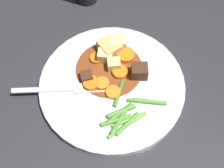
% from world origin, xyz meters
% --- Properties ---
extents(ground_plane, '(3.00, 3.00, 0.00)m').
position_xyz_m(ground_plane, '(0.00, 0.00, 0.00)').
color(ground_plane, '#2D2D33').
extents(dinner_plate, '(0.27, 0.27, 0.01)m').
position_xyz_m(dinner_plate, '(0.00, 0.00, 0.01)').
color(dinner_plate, white).
rests_on(dinner_plate, ground_plane).
extents(stew_sauce, '(0.13, 0.13, 0.00)m').
position_xyz_m(stew_sauce, '(0.03, -0.01, 0.01)').
color(stew_sauce, brown).
rests_on(stew_sauce, dinner_plate).
extents(carrot_slice_0, '(0.04, 0.04, 0.01)m').
position_xyz_m(carrot_slice_0, '(0.04, -0.05, 0.02)').
color(carrot_slice_0, orange).
rests_on(carrot_slice_0, dinner_plate).
extents(carrot_slice_1, '(0.04, 0.04, 0.01)m').
position_xyz_m(carrot_slice_1, '(-0.02, 0.01, 0.02)').
color(carrot_slice_1, orange).
rests_on(carrot_slice_1, dinner_plate).
extents(carrot_slice_2, '(0.04, 0.04, 0.01)m').
position_xyz_m(carrot_slice_2, '(0.01, 0.02, 0.02)').
color(carrot_slice_2, orange).
rests_on(carrot_slice_2, dinner_plate).
extents(carrot_slice_3, '(0.03, 0.03, 0.01)m').
position_xyz_m(carrot_slice_3, '(0.06, 0.00, 0.02)').
color(carrot_slice_3, orange).
rests_on(carrot_slice_3, dinner_plate).
extents(carrot_slice_4, '(0.04, 0.04, 0.01)m').
position_xyz_m(carrot_slice_4, '(0.01, -0.02, 0.02)').
color(carrot_slice_4, orange).
rests_on(carrot_slice_4, dinner_plate).
extents(carrot_slice_5, '(0.04, 0.04, 0.01)m').
position_xyz_m(carrot_slice_5, '(0.02, 0.03, 0.02)').
color(carrot_slice_5, orange).
rests_on(carrot_slice_5, dinner_plate).
extents(potato_chunk_0, '(0.04, 0.04, 0.03)m').
position_xyz_m(potato_chunk_0, '(0.07, -0.03, 0.03)').
color(potato_chunk_0, '#DBBC6B').
rests_on(potato_chunk_0, dinner_plate).
extents(potato_chunk_1, '(0.03, 0.03, 0.02)m').
position_xyz_m(potato_chunk_1, '(0.03, -0.02, 0.02)').
color(potato_chunk_1, '#EAD68C').
rests_on(potato_chunk_1, dinner_plate).
extents(potato_chunk_2, '(0.03, 0.04, 0.02)m').
position_xyz_m(potato_chunk_2, '(0.05, -0.02, 0.03)').
color(potato_chunk_2, '#EAD68C').
rests_on(potato_chunk_2, dinner_plate).
extents(potato_chunk_3, '(0.04, 0.04, 0.03)m').
position_xyz_m(potato_chunk_3, '(0.07, -0.05, 0.03)').
color(potato_chunk_3, '#EAD68C').
rests_on(potato_chunk_3, dinner_plate).
extents(meat_chunk_0, '(0.04, 0.04, 0.03)m').
position_xyz_m(meat_chunk_0, '(-0.01, -0.05, 0.03)').
color(meat_chunk_0, '#4C2B19').
rests_on(meat_chunk_0, dinner_plate).
extents(meat_chunk_1, '(0.03, 0.03, 0.01)m').
position_xyz_m(meat_chunk_1, '(0.03, 0.04, 0.02)').
color(meat_chunk_1, '#4C2B19').
rests_on(meat_chunk_1, dinner_plate).
extents(green_bean_0, '(0.02, 0.06, 0.01)m').
position_xyz_m(green_bean_0, '(-0.07, 0.03, 0.02)').
color(green_bean_0, '#599E38').
rests_on(green_bean_0, dinner_plate).
extents(green_bean_1, '(0.01, 0.05, 0.01)m').
position_xyz_m(green_bean_1, '(-0.06, 0.01, 0.02)').
color(green_bean_1, '#599E38').
rests_on(green_bean_1, dinner_plate).
extents(green_bean_2, '(0.02, 0.06, 0.01)m').
position_xyz_m(green_bean_2, '(-0.06, 0.02, 0.02)').
color(green_bean_2, '#4C8E33').
rests_on(green_bean_2, dinner_plate).
extents(green_bean_3, '(0.04, 0.05, 0.01)m').
position_xyz_m(green_bean_3, '(-0.03, -0.00, 0.02)').
color(green_bean_3, '#4C8E33').
rests_on(green_bean_3, dinner_plate).
extents(green_bean_4, '(0.04, 0.05, 0.01)m').
position_xyz_m(green_bean_4, '(-0.07, -0.04, 0.02)').
color(green_bean_4, '#66AD42').
rests_on(green_bean_4, dinner_plate).
extents(green_bean_5, '(0.01, 0.08, 0.01)m').
position_xyz_m(green_bean_5, '(-0.09, 0.02, 0.02)').
color(green_bean_5, '#66AD42').
rests_on(green_bean_5, dinner_plate).
extents(green_bean_6, '(0.02, 0.06, 0.01)m').
position_xyz_m(green_bean_6, '(-0.09, 0.02, 0.02)').
color(green_bean_6, '#599E38').
rests_on(green_bean_6, dinner_plate).
extents(green_bean_7, '(0.04, 0.05, 0.01)m').
position_xyz_m(green_bean_7, '(-0.07, 0.03, 0.02)').
color(green_bean_7, '#599E38').
rests_on(green_bean_7, dinner_plate).
extents(green_bean_8, '(0.01, 0.06, 0.01)m').
position_xyz_m(green_bean_8, '(-0.08, 0.01, 0.02)').
color(green_bean_8, '#66AD42').
rests_on(green_bean_8, dinner_plate).
extents(green_bean_9, '(0.04, 0.06, 0.01)m').
position_xyz_m(green_bean_9, '(-0.06, -0.03, 0.02)').
color(green_bean_9, '#599E38').
rests_on(green_bean_9, dinner_plate).
extents(fork, '(0.09, 0.16, 0.00)m').
position_xyz_m(fork, '(0.04, 0.09, 0.01)').
color(fork, silver).
rests_on(fork, dinner_plate).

